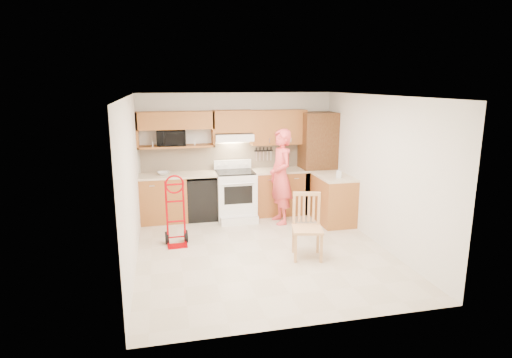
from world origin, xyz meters
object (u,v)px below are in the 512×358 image
object	(u,v)px
person	(281,177)
dining_chair	(307,227)
hand_truck	(176,214)
microwave	(171,138)
range	(236,191)

from	to	relation	value
person	dining_chair	xyz separation A→B (m)	(-0.07, -1.76, -0.41)
person	hand_truck	world-z (taller)	person
person	dining_chair	size ratio (longest dim) A/B	1.82
microwave	dining_chair	xyz separation A→B (m)	(1.96, -2.49, -1.14)
hand_truck	dining_chair	distance (m)	2.21
range	microwave	bearing A→B (deg)	166.04
range	hand_truck	distance (m)	1.72
range	person	size ratio (longest dim) A/B	0.62
person	dining_chair	distance (m)	1.81
range	dining_chair	distance (m)	2.31
range	person	distance (m)	0.98
microwave	dining_chair	distance (m)	3.37
hand_truck	microwave	bearing A→B (deg)	87.62
microwave	person	world-z (taller)	person
range	dining_chair	bearing A→B (deg)	-71.32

